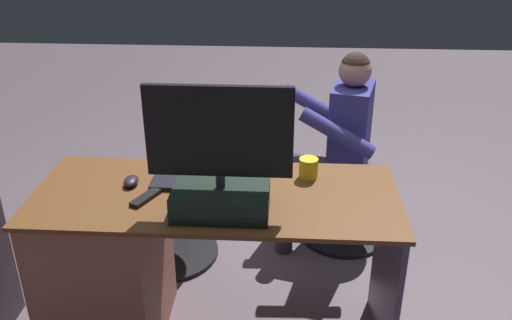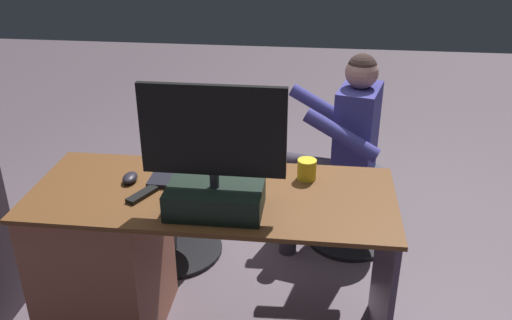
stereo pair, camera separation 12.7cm
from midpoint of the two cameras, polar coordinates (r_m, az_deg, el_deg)
ground_plane at (r=2.99m, az=-4.08°, el=-12.70°), size 10.00×10.00×0.00m
desk at (r=2.56m, az=-14.68°, el=-10.10°), size 1.50×0.61×0.75m
monitor at (r=2.07m, az=-5.46°, el=-1.65°), size 0.54×0.23×0.51m
keyboard at (r=2.34m, az=-7.24°, el=-2.36°), size 0.42×0.14×0.02m
computer_mouse at (r=2.39m, az=-14.28°, el=-2.15°), size 0.06×0.10×0.04m
cup at (r=2.37m, az=3.92°, el=-0.87°), size 0.08×0.08×0.09m
tv_remote at (r=2.27m, az=-12.93°, el=-3.85°), size 0.11×0.15×0.02m
office_chair_teddy at (r=3.13m, az=-10.32°, el=-5.95°), size 0.55×0.55×0.43m
teddy_bear at (r=2.97m, az=-10.78°, el=-0.38°), size 0.21×0.21×0.31m
visitor_chair at (r=3.26m, az=8.06°, el=-4.03°), size 0.50×0.50×0.43m
person at (r=3.06m, az=6.95°, el=2.25°), size 0.58×0.55×1.13m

